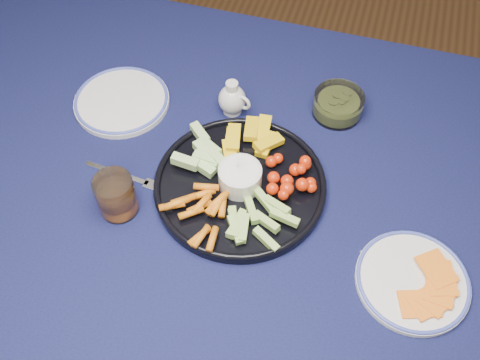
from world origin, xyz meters
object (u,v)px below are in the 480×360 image
(cheese_plate, at_px, (413,280))
(juice_tumbler, at_px, (117,197))
(crudite_platter, at_px, (239,182))
(pickle_bowl, at_px, (338,105))
(side_plate_extra, at_px, (122,101))
(creamer_pitcher, at_px, (233,99))
(dining_table, at_px, (219,198))

(cheese_plate, bearing_deg, juice_tumbler, -179.74)
(cheese_plate, height_order, juice_tumbler, juice_tumbler)
(crudite_platter, bearing_deg, pickle_bowl, 59.92)
(juice_tumbler, relative_size, side_plate_extra, 0.42)
(crudite_platter, distance_m, pickle_bowl, 0.31)
(creamer_pitcher, bearing_deg, crudite_platter, -69.66)
(dining_table, height_order, creamer_pitcher, creamer_pitcher)
(dining_table, bearing_deg, creamer_pitcher, 97.02)
(pickle_bowl, relative_size, cheese_plate, 0.55)
(pickle_bowl, bearing_deg, creamer_pitcher, -164.71)
(dining_table, distance_m, crudite_platter, 0.12)
(dining_table, relative_size, juice_tumbler, 18.19)
(cheese_plate, bearing_deg, crudite_platter, 162.79)
(crudite_platter, bearing_deg, cheese_plate, -17.21)
(side_plate_extra, bearing_deg, cheese_plate, -20.98)
(cheese_plate, relative_size, juice_tumbler, 2.27)
(creamer_pitcher, relative_size, cheese_plate, 0.42)
(creamer_pitcher, bearing_deg, pickle_bowl, 15.29)
(creamer_pitcher, distance_m, pickle_bowl, 0.24)
(dining_table, bearing_deg, side_plate_extra, 154.35)
(cheese_plate, bearing_deg, side_plate_extra, 159.02)
(creamer_pitcher, height_order, side_plate_extra, creamer_pitcher)
(crudite_platter, distance_m, side_plate_extra, 0.36)
(creamer_pitcher, bearing_deg, cheese_plate, -35.76)
(juice_tumbler, distance_m, side_plate_extra, 0.29)
(pickle_bowl, distance_m, cheese_plate, 0.44)
(crudite_platter, relative_size, cheese_plate, 1.70)
(dining_table, bearing_deg, pickle_bowl, 49.88)
(side_plate_extra, bearing_deg, pickle_bowl, 13.24)
(crudite_platter, relative_size, creamer_pitcher, 4.05)
(cheese_plate, height_order, side_plate_extra, cheese_plate)
(dining_table, xyz_separation_m, creamer_pitcher, (-0.02, 0.18, 0.13))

